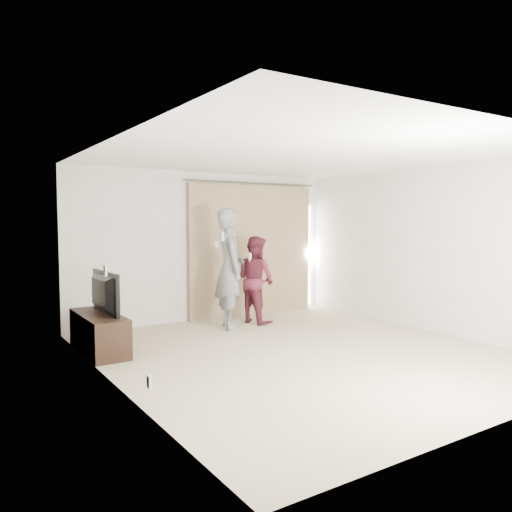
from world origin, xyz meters
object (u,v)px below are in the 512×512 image
at_px(tv, 98,293).
at_px(person_woman, 256,279).
at_px(person_man, 230,268).
at_px(tv_console, 99,333).

xyz_separation_m(tv, person_woman, (2.80, 0.48, -0.05)).
bearing_deg(person_man, tv_console, -171.36).
distance_m(tv_console, person_man, 2.34).
distance_m(tv_console, person_woman, 2.89).
height_order(tv, person_woman, person_woman).
bearing_deg(person_man, person_woman, 14.02).
distance_m(person_man, person_woman, 0.66).
bearing_deg(person_woman, person_man, -165.98).
distance_m(tv, person_man, 2.24).
xyz_separation_m(tv_console, person_woman, (2.80, 0.48, 0.49)).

